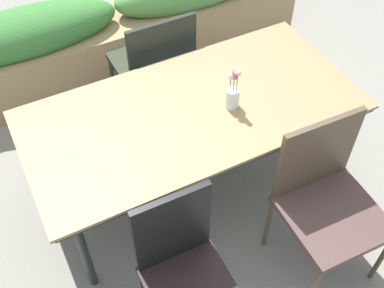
{
  "coord_description": "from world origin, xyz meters",
  "views": [
    {
      "loc": [
        -0.83,
        -1.65,
        2.65
      ],
      "look_at": [
        0.06,
        0.07,
        0.47
      ],
      "focal_mm": 44.9,
      "sensor_mm": 36.0,
      "label": 1
    }
  ],
  "objects": [
    {
      "name": "chair_far_side",
      "position": [
        0.14,
        0.79,
        0.54
      ],
      "size": [
        0.5,
        0.5,
        0.96
      ],
      "rotation": [
        0.0,
        0.0,
        -0.0
      ],
      "color": "#242A1B",
      "rests_on": "ground"
    },
    {
      "name": "ground_plane",
      "position": [
        0.0,
        0.0,
        0.0
      ],
      "size": [
        12.0,
        12.0,
        0.0
      ],
      "primitive_type": "plane",
      "color": "gray"
    },
    {
      "name": "chair_near_right",
      "position": [
        0.49,
        -0.65,
        0.56
      ],
      "size": [
        0.52,
        0.52,
        0.98
      ],
      "rotation": [
        0.0,
        0.0,
        3.11
      ],
      "color": "#4A3431",
      "rests_on": "ground"
    },
    {
      "name": "flower_vase",
      "position": [
        0.26,
        -0.02,
        0.87
      ],
      "size": [
        0.08,
        0.08,
        0.27
      ],
      "color": "silver",
      "rests_on": "dining_table"
    },
    {
      "name": "chair_near_left",
      "position": [
        -0.37,
        -0.66,
        0.54
      ],
      "size": [
        0.41,
        0.41,
        0.97
      ],
      "rotation": [
        0.0,
        0.0,
        3.12
      ],
      "color": "black",
      "rests_on": "ground"
    },
    {
      "name": "planter_box",
      "position": [
        0.14,
        1.5,
        0.37
      ],
      "size": [
        3.13,
        0.49,
        0.79
      ],
      "color": "#9E7F56",
      "rests_on": "ground"
    },
    {
      "name": "dining_table",
      "position": [
        0.06,
        0.07,
        0.71
      ],
      "size": [
        1.9,
        0.92,
        0.77
      ],
      "color": "#8C704C",
      "rests_on": "ground"
    }
  ]
}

